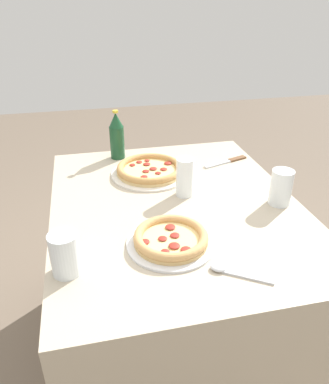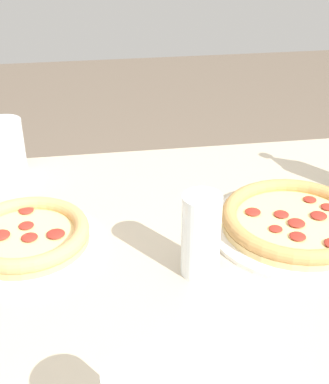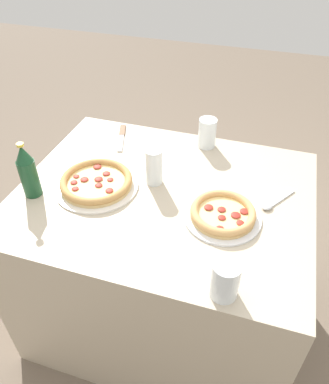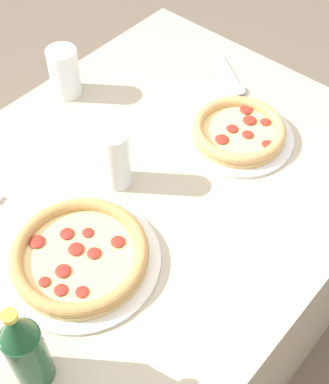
{
  "view_description": "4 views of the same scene",
  "coord_description": "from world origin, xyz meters",
  "px_view_note": "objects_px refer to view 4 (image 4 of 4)",
  "views": [
    {
      "loc": [
        1.12,
        -0.29,
        1.45
      ],
      "look_at": [
        -0.02,
        -0.04,
        0.81
      ],
      "focal_mm": 35.0,
      "sensor_mm": 36.0,
      "label": 1
    },
    {
      "loc": [
        0.11,
        0.74,
        1.33
      ],
      "look_at": [
        -0.01,
        -0.08,
        0.86
      ],
      "focal_mm": 50.0,
      "sensor_mm": 36.0,
      "label": 2
    },
    {
      "loc": [
        0.32,
        -1.02,
        1.66
      ],
      "look_at": [
        0.02,
        -0.07,
        0.83
      ],
      "focal_mm": 35.0,
      "sensor_mm": 36.0,
      "label": 3
    },
    {
      "loc": [
        -0.58,
        -0.55,
        1.67
      ],
      "look_at": [
        -0.05,
        -0.08,
        0.83
      ],
      "focal_mm": 50.0,
      "sensor_mm": 36.0,
      "label": 4
    }
  ],
  "objects_px": {
    "glass_water": "(65,74)",
    "pizza_pepperoni": "(80,256)",
    "pizza_veggie": "(239,132)",
    "beer_bottle": "(25,349)",
    "glass_red_wine": "(116,160)",
    "spoon": "(234,81)"
  },
  "relations": [
    {
      "from": "glass_water",
      "to": "beer_bottle",
      "type": "distance_m",
      "value": 0.75
    },
    {
      "from": "pizza_pepperoni",
      "to": "glass_water",
      "type": "height_order",
      "value": "glass_water"
    },
    {
      "from": "glass_water",
      "to": "spoon",
      "type": "xyz_separation_m",
      "value": [
        0.31,
        -0.31,
        -0.05
      ]
    },
    {
      "from": "pizza_pepperoni",
      "to": "beer_bottle",
      "type": "distance_m",
      "value": 0.25
    },
    {
      "from": "pizza_veggie",
      "to": "beer_bottle",
      "type": "distance_m",
      "value": 0.7
    },
    {
      "from": "pizza_veggie",
      "to": "beer_bottle",
      "type": "xyz_separation_m",
      "value": [
        -0.69,
        -0.08,
        0.08
      ]
    },
    {
      "from": "pizza_veggie",
      "to": "pizza_pepperoni",
      "type": "bearing_deg",
      "value": 176.69
    },
    {
      "from": "pizza_veggie",
      "to": "spoon",
      "type": "height_order",
      "value": "pizza_veggie"
    },
    {
      "from": "glass_red_wine",
      "to": "beer_bottle",
      "type": "xyz_separation_m",
      "value": [
        -0.4,
        -0.2,
        0.04
      ]
    },
    {
      "from": "glass_water",
      "to": "pizza_pepperoni",
      "type": "bearing_deg",
      "value": -129.5
    },
    {
      "from": "beer_bottle",
      "to": "glass_red_wine",
      "type": "bearing_deg",
      "value": 26.4
    },
    {
      "from": "pizza_pepperoni",
      "to": "beer_bottle",
      "type": "relative_size",
      "value": 1.46
    },
    {
      "from": "pizza_pepperoni",
      "to": "glass_red_wine",
      "type": "xyz_separation_m",
      "value": [
        0.2,
        0.09,
        0.05
      ]
    },
    {
      "from": "glass_red_wine",
      "to": "spoon",
      "type": "xyz_separation_m",
      "value": [
        0.45,
        0.01,
        -0.06
      ]
    },
    {
      "from": "spoon",
      "to": "beer_bottle",
      "type": "bearing_deg",
      "value": -166.3
    },
    {
      "from": "pizza_pepperoni",
      "to": "spoon",
      "type": "bearing_deg",
      "value": 8.75
    },
    {
      "from": "pizza_veggie",
      "to": "glass_water",
      "type": "distance_m",
      "value": 0.46
    },
    {
      "from": "beer_bottle",
      "to": "pizza_pepperoni",
      "type": "bearing_deg",
      "value": 27.81
    },
    {
      "from": "pizza_veggie",
      "to": "pizza_pepperoni",
      "type": "distance_m",
      "value": 0.49
    },
    {
      "from": "glass_red_wine",
      "to": "pizza_veggie",
      "type": "bearing_deg",
      "value": -22.72
    },
    {
      "from": "pizza_pepperoni",
      "to": "beer_bottle",
      "type": "xyz_separation_m",
      "value": [
        -0.2,
        -0.11,
        0.08
      ]
    },
    {
      "from": "spoon",
      "to": "pizza_veggie",
      "type": "bearing_deg",
      "value": -141.42
    }
  ]
}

